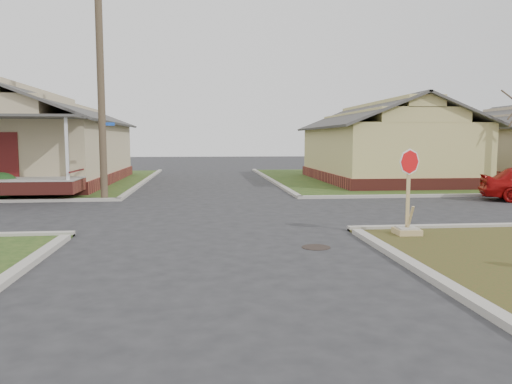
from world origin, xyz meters
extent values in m
plane|color=#262628|center=(0.00, 0.00, 0.00)|extent=(120.00, 120.00, 0.00)
cylinder|color=black|center=(2.20, -0.50, 0.01)|extent=(0.64, 0.64, 0.01)
cube|color=maroon|center=(-10.00, 17.00, 0.30)|extent=(9.70, 13.20, 0.60)
cube|color=#C2AD88|center=(-10.00, 17.00, 2.00)|extent=(9.50, 13.00, 2.80)
cube|color=#5B1514|center=(-8.40, 10.48, 1.65)|extent=(0.90, 0.06, 2.10)
cube|color=maroon|center=(10.00, 16.50, 0.30)|extent=(7.20, 11.20, 0.60)
cube|color=#C6BC74|center=(10.00, 16.50, 1.90)|extent=(7.00, 11.00, 2.60)
cylinder|color=#49392A|center=(-4.20, 8.90, 4.50)|extent=(0.28, 0.28, 9.00)
cube|color=tan|center=(4.74, 0.54, 0.12)|extent=(0.59, 0.59, 0.14)
cube|color=#A6A298|center=(4.74, 0.54, 0.21)|extent=(0.47, 0.47, 0.04)
cube|color=tan|center=(4.74, 0.54, 1.14)|extent=(0.09, 0.04, 1.99)
cylinder|color=red|center=(4.74, 0.50, 1.85)|extent=(0.53, 0.23, 0.57)
cylinder|color=white|center=(4.74, 0.52, 1.85)|extent=(0.60, 0.26, 0.65)
ellipsoid|color=#183E16|center=(-8.29, 9.46, 0.58)|extent=(1.40, 1.15, 1.07)
camera|label=1|loc=(-0.27, -11.22, 2.39)|focal=35.00mm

